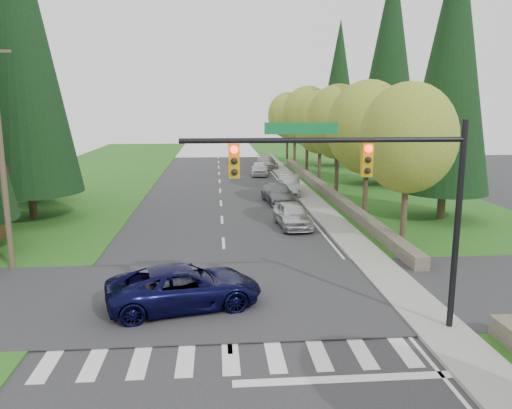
{
  "coord_description": "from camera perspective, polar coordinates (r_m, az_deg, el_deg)",
  "views": [
    {
      "loc": [
        -0.34,
        -10.16,
        7.23
      ],
      "look_at": [
        1.45,
        11.88,
        2.8
      ],
      "focal_mm": 35.0,
      "sensor_mm": 36.0,
      "label": 1
    }
  ],
  "objects": [
    {
      "name": "grass_east",
      "position": [
        33.76,
        18.77,
        -1.6
      ],
      "size": [
        14.0,
        110.0,
        0.06
      ],
      "primitive_type": "cube",
      "color": "#265316",
      "rests_on": "ground"
    },
    {
      "name": "grass_west",
      "position": [
        33.49,
        -26.74,
        -2.32
      ],
      "size": [
        14.0,
        110.0,
        0.06
      ],
      "primitive_type": "cube",
      "color": "#265316",
      "rests_on": "ground"
    },
    {
      "name": "cross_street",
      "position": [
        19.55,
        -3.37,
        -10.4
      ],
      "size": [
        120.0,
        8.0,
        0.1
      ],
      "primitive_type": "cube",
      "color": "#28282B",
      "rests_on": "ground"
    },
    {
      "name": "sidewalk_east",
      "position": [
        33.73,
        7.87,
        -1.04
      ],
      "size": [
        1.8,
        80.0,
        0.13
      ],
      "primitive_type": "cube",
      "color": "gray",
      "rests_on": "ground"
    },
    {
      "name": "curb_east",
      "position": [
        33.56,
        6.45,
        -1.07
      ],
      "size": [
        0.2,
        80.0,
        0.13
      ],
      "primitive_type": "cube",
      "color": "gray",
      "rests_on": "ground"
    },
    {
      "name": "stone_wall_north",
      "position": [
        41.71,
        7.81,
        1.73
      ],
      "size": [
        0.7,
        40.0,
        0.7
      ],
      "primitive_type": "cube",
      "color": "#4C4438",
      "rests_on": "ground"
    },
    {
      "name": "traffic_signal",
      "position": [
        15.56,
        13.05,
        2.74
      ],
      "size": [
        8.7,
        0.37,
        6.8
      ],
      "color": "black",
      "rests_on": "ground"
    },
    {
      "name": "utility_pole",
      "position": [
        24.07,
        -27.1,
        5.12
      ],
      "size": [
        1.6,
        0.24,
        10.0
      ],
      "color": "#473828",
      "rests_on": "ground"
    },
    {
      "name": "decid_tree_0",
      "position": [
        26.03,
        17.02,
        7.25
      ],
      "size": [
        4.8,
        4.8,
        8.37
      ],
      "color": "#38281C",
      "rests_on": "ground"
    },
    {
      "name": "decid_tree_1",
      "position": [
        32.65,
        12.68,
        8.55
      ],
      "size": [
        5.2,
        5.2,
        8.8
      ],
      "color": "#38281C",
      "rests_on": "ground"
    },
    {
      "name": "decid_tree_2",
      "position": [
        39.33,
        9.38,
        9.29
      ],
      "size": [
        5.0,
        5.0,
        8.82
      ],
      "color": "#38281C",
      "rests_on": "ground"
    },
    {
      "name": "decid_tree_3",
      "position": [
        46.18,
        7.38,
        9.3
      ],
      "size": [
        5.0,
        5.0,
        8.55
      ],
      "color": "#38281C",
      "rests_on": "ground"
    },
    {
      "name": "decid_tree_4",
      "position": [
        53.06,
        5.92,
        10.01
      ],
      "size": [
        5.4,
        5.4,
        9.18
      ],
      "color": "#38281C",
      "rests_on": "ground"
    },
    {
      "name": "decid_tree_5",
      "position": [
        59.93,
        4.49,
        9.68
      ],
      "size": [
        4.8,
        4.8,
        8.3
      ],
      "color": "#38281C",
      "rests_on": "ground"
    },
    {
      "name": "decid_tree_6",
      "position": [
        66.86,
        3.62,
        10.14
      ],
      "size": [
        5.2,
        5.2,
        8.86
      ],
      "color": "#38281C",
      "rests_on": "ground"
    },
    {
      "name": "conifer_w_c",
      "position": [
        34.45,
        -25.58,
        17.05
      ],
      "size": [
        6.46,
        6.46,
        20.8
      ],
      "color": "#38281C",
      "rests_on": "ground"
    },
    {
      "name": "conifer_w_e",
      "position": [
        40.65,
        -25.13,
        14.62
      ],
      "size": [
        5.78,
        5.78,
        18.8
      ],
      "color": "#38281C",
      "rests_on": "ground"
    },
    {
      "name": "conifer_e_a",
      "position": [
        33.49,
        21.49,
        14.96
      ],
      "size": [
        5.44,
        5.44,
        17.8
      ],
      "color": "#38281C",
      "rests_on": "ground"
    },
    {
      "name": "conifer_e_b",
      "position": [
        46.88,
        15.02,
        15.32
      ],
      "size": [
        6.12,
        6.12,
        19.8
      ],
      "color": "#38281C",
      "rests_on": "ground"
    },
    {
      "name": "conifer_e_c",
      "position": [
        59.94,
        9.46,
        13.15
      ],
      "size": [
        5.1,
        5.1,
        16.8
      ],
      "color": "#38281C",
      "rests_on": "ground"
    },
    {
      "name": "suv_navy",
      "position": [
        18.42,
        -8.15,
        -9.32
      ],
      "size": [
        5.99,
        3.76,
        1.54
      ],
      "primitive_type": "imported",
      "rotation": [
        0.0,
        0.0,
        1.8
      ],
      "color": "#0A0A32",
      "rests_on": "ground"
    },
    {
      "name": "parked_car_a",
      "position": [
        29.98,
        4.19,
        -1.18
      ],
      "size": [
        2.11,
        4.54,
        1.51
      ],
      "primitive_type": "imported",
      "rotation": [
        0.0,
        0.0,
        0.08
      ],
      "color": "#BCBCC1",
      "rests_on": "ground"
    },
    {
      "name": "parked_car_b",
      "position": [
        37.33,
        2.61,
        1.25
      ],
      "size": [
        2.49,
        5.05,
        1.41
      ],
      "primitive_type": "imported",
      "rotation": [
        0.0,
        0.0,
        0.11
      ],
      "color": "slate",
      "rests_on": "ground"
    },
    {
      "name": "parked_car_c",
      "position": [
        40.91,
        3.77,
        2.26
      ],
      "size": [
        2.2,
        4.98,
        1.59
      ],
      "primitive_type": "imported",
      "rotation": [
        0.0,
        0.0,
        -0.11
      ],
      "color": "#9E9EA2",
      "rests_on": "ground"
    },
    {
      "name": "parked_car_d",
      "position": [
        51.97,
        0.41,
        4.14
      ],
      "size": [
        2.1,
        4.37,
        1.44
      ],
      "primitive_type": "imported",
      "rotation": [
        0.0,
        0.0,
        -0.1
      ],
      "color": "silver",
      "rests_on": "ground"
    },
    {
      "name": "parked_car_e",
      "position": [
        57.85,
        1.26,
        4.85
      ],
      "size": [
        2.39,
        4.96,
        1.39
      ],
      "primitive_type": "imported",
      "rotation": [
        0.0,
        0.0,
        0.09
      ],
      "color": "#9E9EA3",
      "rests_on": "ground"
    }
  ]
}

